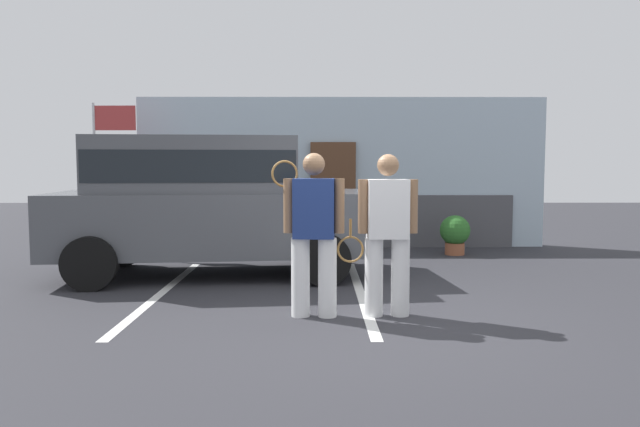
{
  "coord_description": "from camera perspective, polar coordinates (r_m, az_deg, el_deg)",
  "views": [
    {
      "loc": [
        -0.5,
        -6.14,
        1.64
      ],
      "look_at": [
        -0.46,
        1.2,
        1.05
      ],
      "focal_mm": 33.54,
      "sensor_mm": 36.0,
      "label": 1
    }
  ],
  "objects": [
    {
      "name": "flag_pole",
      "position": [
        11.76,
        -19.82,
        5.81
      ],
      "size": [
        0.8,
        0.05,
        2.79
      ],
      "color": "silver",
      "rests_on": "ground_plane"
    },
    {
      "name": "parking_stripe_0",
      "position": [
        8.07,
        -14.8,
        -7.27
      ],
      "size": [
        0.12,
        4.4,
        0.01
      ],
      "primitive_type": "cube",
      "color": "silver",
      "rests_on": "ground_plane"
    },
    {
      "name": "potted_plant_by_porch",
      "position": [
        11.26,
        12.75,
        -1.81
      ],
      "size": [
        0.55,
        0.55,
        0.73
      ],
      "color": "#9E5638",
      "rests_on": "ground_plane"
    },
    {
      "name": "house_frontage",
      "position": [
        12.09,
        2.04,
        3.49
      ],
      "size": [
        8.14,
        0.4,
        2.99
      ],
      "color": "silver",
      "rests_on": "ground_plane"
    },
    {
      "name": "ground_plane",
      "position": [
        6.38,
        4.26,
        -10.33
      ],
      "size": [
        40.0,
        40.0,
        0.0
      ],
      "primitive_type": "plane",
      "color": "#2D2D33"
    },
    {
      "name": "parking_stripe_1",
      "position": [
        7.84,
        3.85,
        -7.47
      ],
      "size": [
        0.12,
        4.4,
        0.01
      ],
      "primitive_type": "cube",
      "color": "silver",
      "rests_on": "ground_plane"
    },
    {
      "name": "parked_suv",
      "position": [
        9.03,
        -10.79,
        1.38
      ],
      "size": [
        4.77,
        2.53,
        2.05
      ],
      "rotation": [
        0.0,
        0.0,
        0.1
      ],
      "color": "#4C4F54",
      "rests_on": "ground_plane"
    },
    {
      "name": "tennis_player_man",
      "position": [
        6.44,
        -0.62,
        -1.76
      ],
      "size": [
        0.79,
        0.3,
        1.78
      ],
      "rotation": [
        0.0,
        0.0,
        3.08
      ],
      "color": "white",
      "rests_on": "ground_plane"
    },
    {
      "name": "tennis_player_woman",
      "position": [
        6.52,
        6.41,
        -1.85
      ],
      "size": [
        0.91,
        0.29,
        1.76
      ],
      "rotation": [
        0.0,
        0.0,
        3.18
      ],
      "color": "white",
      "rests_on": "ground_plane"
    }
  ]
}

